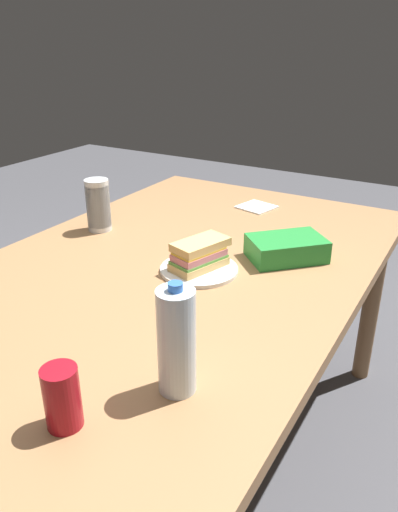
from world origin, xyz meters
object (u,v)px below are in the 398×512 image
(water_bottle_tall, at_px, (177,341))
(sandwich, at_px, (200,255))
(soda_can_red, at_px, (62,398))
(chip_bag, at_px, (286,248))
(plastic_cup_stack, at_px, (98,205))
(dining_table, at_px, (171,288))
(paper_plate, at_px, (199,269))

(water_bottle_tall, bearing_deg, sandwich, 25.66)
(sandwich, distance_m, soda_can_red, 0.68)
(sandwich, height_order, water_bottle_tall, water_bottle_tall)
(sandwich, xyz_separation_m, water_bottle_tall, (-0.48, -0.23, 0.06))
(sandwich, height_order, chip_bag, sandwich)
(plastic_cup_stack, bearing_deg, sandwich, -103.01)
(dining_table, height_order, sandwich, sandwich)
(water_bottle_tall, height_order, plastic_cup_stack, water_bottle_tall)
(plastic_cup_stack, bearing_deg, dining_table, -107.85)
(sandwich, height_order, soda_can_red, soda_can_red)
(dining_table, bearing_deg, plastic_cup_stack, 72.15)
(paper_plate, distance_m, soda_can_red, 0.68)
(dining_table, relative_size, sandwich, 8.69)
(dining_table, bearing_deg, water_bottle_tall, -145.20)
(paper_plate, distance_m, plastic_cup_stack, 0.50)
(dining_table, height_order, soda_can_red, soda_can_red)
(chip_bag, bearing_deg, water_bottle_tall, 48.22)
(paper_plate, distance_m, sandwich, 0.05)
(chip_bag, bearing_deg, dining_table, -6.88)
(soda_can_red, relative_size, chip_bag, 0.53)
(sandwich, relative_size, plastic_cup_stack, 1.09)
(chip_bag, distance_m, plastic_cup_stack, 0.68)
(dining_table, height_order, water_bottle_tall, water_bottle_tall)
(dining_table, bearing_deg, sandwich, -82.06)
(dining_table, xyz_separation_m, chip_bag, (0.23, -0.28, 0.11))
(paper_plate, relative_size, plastic_cup_stack, 1.26)
(sandwich, bearing_deg, chip_bag, -41.78)
(water_bottle_tall, xyz_separation_m, plastic_cup_stack, (0.60, 0.71, -0.02))
(soda_can_red, xyz_separation_m, chip_bag, (0.89, -0.08, -0.03))
(sandwich, distance_m, water_bottle_tall, 0.54)
(sandwich, distance_m, plastic_cup_stack, 0.50)
(dining_table, height_order, paper_plate, paper_plate)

